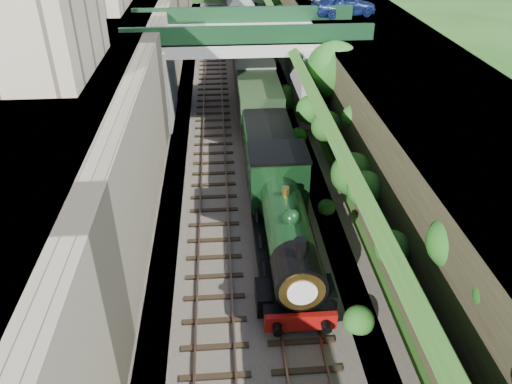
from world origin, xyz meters
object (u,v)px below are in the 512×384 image
tree (335,72)px  car_blue (344,5)px  road_bridge (253,62)px  locomotive (285,224)px  tender (269,154)px

tree → car_blue: size_ratio=1.36×
tree → road_bridge: bearing=139.4°
tree → locomotive: 13.63m
tree → locomotive: size_ratio=0.65×
car_blue → locomotive: size_ratio=0.48×
locomotive → tender: (-0.00, 7.36, -0.27)m
road_bridge → car_blue: (7.13, 3.86, 3.00)m
road_bridge → locomotive: (0.26, -16.75, -2.18)m
road_bridge → locomotive: bearing=-89.1°
tender → road_bridge: bearing=91.6°
road_bridge → tender: 9.70m
tender → locomotive: bearing=-90.0°
car_blue → locomotive: (-6.88, -20.60, -5.19)m
road_bridge → tree: 6.57m
road_bridge → car_blue: size_ratio=3.29×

